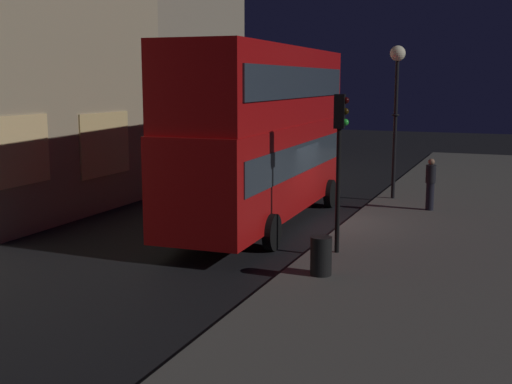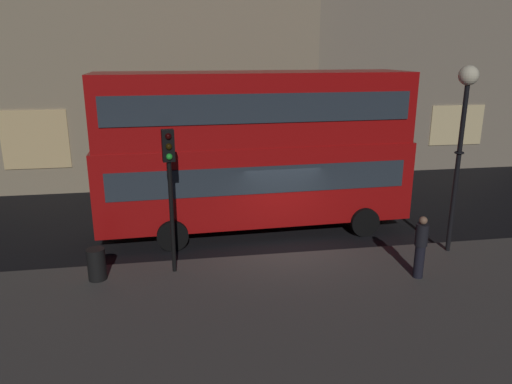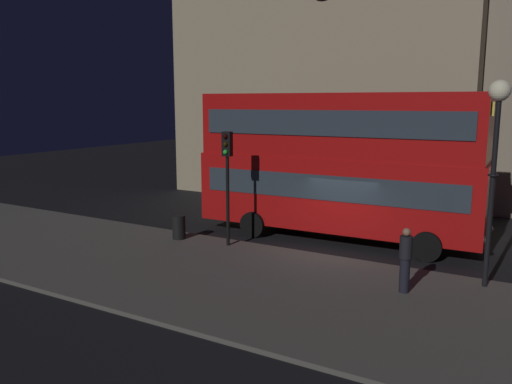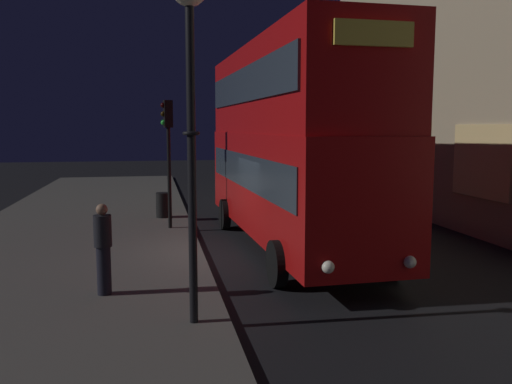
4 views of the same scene
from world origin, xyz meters
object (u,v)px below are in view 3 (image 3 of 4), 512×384
Objects in this scene: street_lamp at (497,129)px; pedestrian at (405,259)px; double_decker_bus at (337,160)px; litter_bin at (179,227)px; traffic_light_near_kerb at (227,165)px.

street_lamp reaches higher than pedestrian.
double_decker_bus is 6.44m from litter_bin.
double_decker_bus reaches higher than traffic_light_near_kerb.
traffic_light_near_kerb is at bearing -102.50° from pedestrian.
double_decker_bus is at bearing 40.86° from traffic_light_near_kerb.
street_lamp reaches higher than double_decker_bus.
street_lamp is 6.35× the size of litter_bin.
traffic_light_near_kerb is 4.56× the size of litter_bin.
litter_bin is (-4.91, -3.35, -2.48)m from double_decker_bus.
double_decker_bus is at bearing 151.57° from street_lamp.
double_decker_bus is 2.66× the size of traffic_light_near_kerb.
pedestrian is (-1.83, -1.59, -3.43)m from street_lamp.
litter_bin is (-2.08, -0.17, -2.47)m from traffic_light_near_kerb.
street_lamp reaches higher than traffic_light_near_kerb.
double_decker_bus is at bearing -140.61° from pedestrian.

